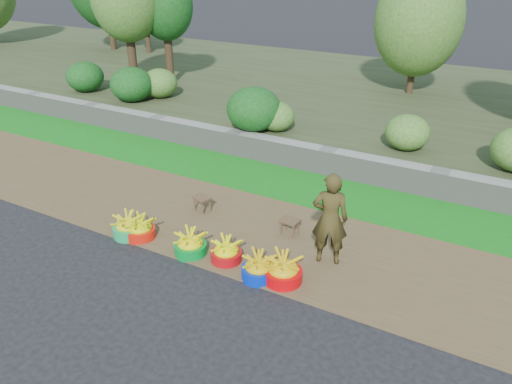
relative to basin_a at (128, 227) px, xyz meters
The scene contains 15 objects.
ground_plane 1.94m from the basin_a, ahead, with size 120.00×120.00×0.00m, color black.
dirt_shoulder 2.20m from the basin_a, 29.03° to the left, with size 80.00×2.50×0.02m, color brown.
grass_verge 3.62m from the basin_a, 57.93° to the left, with size 80.00×1.50×0.04m, color #127416.
retaining_wall 4.36m from the basin_a, 63.87° to the left, with size 80.00×0.35×0.55m, color gray.
earth_bank 9.02m from the basin_a, 77.71° to the left, with size 80.00×10.00×0.50m, color #364024.
vegetation 8.54m from the basin_a, 84.35° to the left, with size 34.83×7.97×4.55m.
basin_a is the anchor object (origin of this frame).
basin_b 0.22m from the basin_a, 11.32° to the left, with size 0.49×0.49×0.36m.
basin_c 1.21m from the basin_a, ahead, with size 0.51×0.51×0.38m.
basin_d 1.81m from the basin_a, ahead, with size 0.48×0.48×0.36m.
basin_e 2.43m from the basin_a, ahead, with size 0.50×0.50×0.37m.
basin_f 2.78m from the basin_a, ahead, with size 0.55×0.55×0.41m.
stool_left 1.41m from the basin_a, 65.42° to the left, with size 0.37×0.32×0.27m.
stool_right 2.65m from the basin_a, 29.51° to the left, with size 0.33×0.27×0.27m.
vendor_woman 3.31m from the basin_a, 15.71° to the left, with size 0.53×0.35×1.45m, color black.
Camera 1 is at (3.35, -4.96, 4.31)m, focal length 35.00 mm.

